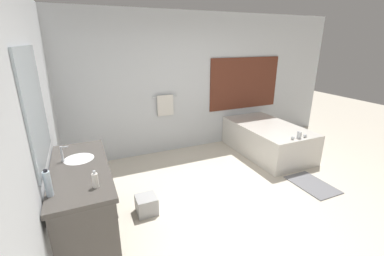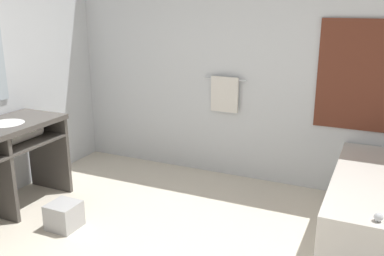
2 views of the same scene
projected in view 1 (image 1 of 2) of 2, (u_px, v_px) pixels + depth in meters
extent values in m
plane|color=beige|center=(237.00, 207.00, 3.53)|extent=(16.00, 16.00, 0.00)
cube|color=silver|center=(178.00, 85.00, 5.03)|extent=(7.40, 0.06, 2.70)
cube|color=brown|center=(245.00, 83.00, 5.60)|extent=(1.70, 0.02, 1.10)
cylinder|color=silver|center=(165.00, 97.00, 4.92)|extent=(0.50, 0.02, 0.02)
cube|color=silver|center=(165.00, 105.00, 4.96)|extent=(0.32, 0.04, 0.40)
cube|color=silver|center=(31.00, 139.00, 2.24)|extent=(0.06, 7.40, 2.70)
cube|color=#B2C1CC|center=(35.00, 107.00, 2.42)|extent=(0.02, 1.10, 1.10)
cube|color=#4C4742|center=(80.00, 169.00, 2.77)|extent=(0.59, 1.52, 0.05)
cube|color=#4C4742|center=(82.00, 185.00, 2.84)|extent=(0.56, 1.44, 0.02)
cylinder|color=white|center=(80.00, 163.00, 2.98)|extent=(0.33, 0.33, 0.10)
cube|color=#4C4742|center=(89.00, 249.00, 2.27)|extent=(0.55, 0.04, 0.83)
cube|color=#4C4742|center=(85.00, 204.00, 2.91)|extent=(0.55, 0.04, 0.83)
cube|color=#4C4742|center=(83.00, 174.00, 3.55)|extent=(0.55, 0.04, 0.83)
cylinder|color=silver|center=(87.00, 196.00, 2.50)|extent=(0.13, 0.42, 0.13)
cylinder|color=silver|center=(84.00, 164.00, 3.16)|extent=(0.13, 0.42, 0.13)
cylinder|color=silver|center=(63.00, 161.00, 2.89)|extent=(0.04, 0.04, 0.02)
cylinder|color=silver|center=(62.00, 153.00, 2.86)|extent=(0.02, 0.02, 0.16)
cube|color=silver|center=(65.00, 147.00, 2.86)|extent=(0.07, 0.01, 0.01)
cube|color=silver|center=(267.00, 139.00, 5.16)|extent=(1.03, 1.77, 0.58)
ellipsoid|color=white|center=(268.00, 132.00, 5.11)|extent=(0.74, 1.28, 0.30)
cube|color=silver|center=(299.00, 135.00, 4.36)|extent=(0.04, 0.07, 0.12)
sphere|color=silver|center=(293.00, 138.00, 4.32)|extent=(0.06, 0.06, 0.06)
sphere|color=silver|center=(305.00, 136.00, 4.43)|extent=(0.06, 0.06, 0.06)
cylinder|color=silver|center=(48.00, 184.00, 2.22)|extent=(0.06, 0.06, 0.24)
cylinder|color=black|center=(45.00, 171.00, 2.18)|extent=(0.03, 0.03, 0.02)
cylinder|color=white|center=(95.00, 180.00, 2.37)|extent=(0.05, 0.05, 0.14)
cylinder|color=silver|center=(94.00, 172.00, 2.34)|extent=(0.02, 0.02, 0.03)
cube|color=#B2B2B2|center=(146.00, 205.00, 3.38)|extent=(0.26, 0.26, 0.24)
cube|color=slate|center=(312.00, 185.00, 4.06)|extent=(0.49, 0.74, 0.02)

